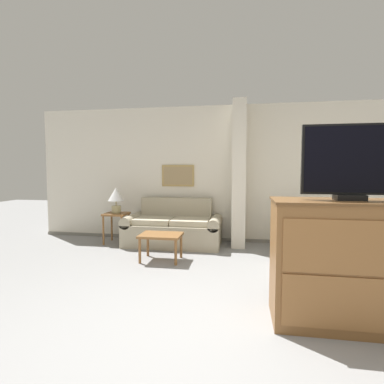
% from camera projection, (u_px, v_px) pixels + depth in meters
% --- Properties ---
extents(ground_plane, '(20.00, 20.00, 0.00)m').
position_uv_depth(ground_plane, '(198.00, 340.00, 2.42)').
color(ground_plane, gray).
extents(wall_back, '(7.50, 0.16, 2.60)m').
position_uv_depth(wall_back, '(224.00, 174.00, 5.78)').
color(wall_back, silver).
rests_on(wall_back, ground_plane).
extents(wall_partition_pillar, '(0.24, 0.55, 2.60)m').
position_uv_depth(wall_partition_pillar, '(239.00, 174.00, 5.40)').
color(wall_partition_pillar, silver).
rests_on(wall_partition_pillar, ground_plane).
extents(couch, '(1.76, 0.84, 0.84)m').
position_uv_depth(couch, '(174.00, 228.00, 5.52)').
color(couch, tan).
rests_on(couch, ground_plane).
extents(coffee_table, '(0.62, 0.46, 0.41)m').
position_uv_depth(coffee_table, '(161.00, 238.00, 4.54)').
color(coffee_table, brown).
rests_on(coffee_table, ground_plane).
extents(side_table, '(0.42, 0.42, 0.57)m').
position_uv_depth(side_table, '(116.00, 219.00, 5.62)').
color(side_table, brown).
rests_on(side_table, ground_plane).
extents(table_lamp, '(0.30, 0.30, 0.48)m').
position_uv_depth(table_lamp, '(116.00, 197.00, 5.59)').
color(table_lamp, tan).
rests_on(table_lamp, side_table).
extents(tv_dresser, '(1.30, 0.57, 1.11)m').
position_uv_depth(tv_dresser, '(347.00, 263.00, 2.63)').
color(tv_dresser, brown).
rests_on(tv_dresser, ground_plane).
extents(tv, '(0.81, 0.16, 0.66)m').
position_uv_depth(tv, '(351.00, 162.00, 2.57)').
color(tv, black).
rests_on(tv, tv_dresser).
extents(bed, '(1.50, 2.18, 0.52)m').
position_uv_depth(bed, '(338.00, 246.00, 4.40)').
color(bed, brown).
rests_on(bed, ground_plane).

